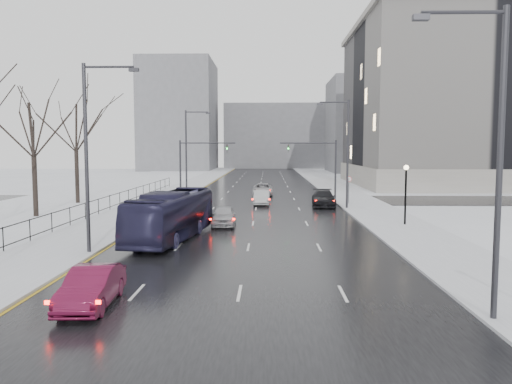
# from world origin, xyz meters

# --- Properties ---
(road) EXTENTS (16.00, 150.00, 0.04)m
(road) POSITION_xyz_m (0.00, 60.00, 0.02)
(road) COLOR black
(road) RESTS_ON ground
(cross_road) EXTENTS (130.00, 10.00, 0.04)m
(cross_road) POSITION_xyz_m (0.00, 48.00, 0.02)
(cross_road) COLOR black
(cross_road) RESTS_ON ground
(sidewalk_left) EXTENTS (5.00, 150.00, 0.16)m
(sidewalk_left) POSITION_xyz_m (-10.50, 60.00, 0.08)
(sidewalk_left) COLOR silver
(sidewalk_left) RESTS_ON ground
(sidewalk_right) EXTENTS (5.00, 150.00, 0.16)m
(sidewalk_right) POSITION_xyz_m (10.50, 60.00, 0.08)
(sidewalk_right) COLOR silver
(sidewalk_right) RESTS_ON ground
(park_strip) EXTENTS (14.00, 150.00, 0.12)m
(park_strip) POSITION_xyz_m (-20.00, 60.00, 0.06)
(park_strip) COLOR white
(park_strip) RESTS_ON ground
(tree_park_d) EXTENTS (8.75, 8.75, 12.50)m
(tree_park_d) POSITION_xyz_m (-17.80, 34.00, 0.00)
(tree_park_d) COLOR black
(tree_park_d) RESTS_ON ground
(tree_park_e) EXTENTS (9.45, 9.45, 13.50)m
(tree_park_e) POSITION_xyz_m (-18.20, 44.00, 0.00)
(tree_park_e) COLOR black
(tree_park_e) RESTS_ON ground
(iron_fence) EXTENTS (0.06, 70.00, 1.30)m
(iron_fence) POSITION_xyz_m (-13.00, 30.00, 0.91)
(iron_fence) COLOR black
(iron_fence) RESTS_ON sidewalk_left
(streetlight_r_near) EXTENTS (2.95, 0.25, 10.00)m
(streetlight_r_near) POSITION_xyz_m (8.17, 10.00, 5.62)
(streetlight_r_near) COLOR #2D2D33
(streetlight_r_near) RESTS_ON ground
(streetlight_r_mid) EXTENTS (2.95, 0.25, 10.00)m
(streetlight_r_mid) POSITION_xyz_m (8.17, 40.00, 5.62)
(streetlight_r_mid) COLOR #2D2D33
(streetlight_r_mid) RESTS_ON ground
(streetlight_l_near) EXTENTS (2.95, 0.25, 10.00)m
(streetlight_l_near) POSITION_xyz_m (-8.17, 20.00, 5.62)
(streetlight_l_near) COLOR #2D2D33
(streetlight_l_near) RESTS_ON ground
(streetlight_l_far) EXTENTS (2.95, 0.25, 10.00)m
(streetlight_l_far) POSITION_xyz_m (-8.17, 52.00, 5.62)
(streetlight_l_far) COLOR #2D2D33
(streetlight_l_far) RESTS_ON ground
(lamppost_r_mid) EXTENTS (0.36, 0.36, 4.28)m
(lamppost_r_mid) POSITION_xyz_m (11.00, 30.00, 2.94)
(lamppost_r_mid) COLOR black
(lamppost_r_mid) RESTS_ON sidewalk_right
(mast_signal_right) EXTENTS (6.10, 0.33, 6.50)m
(mast_signal_right) POSITION_xyz_m (7.33, 48.00, 4.11)
(mast_signal_right) COLOR #2D2D33
(mast_signal_right) RESTS_ON ground
(mast_signal_left) EXTENTS (6.10, 0.33, 6.50)m
(mast_signal_left) POSITION_xyz_m (-7.33, 48.00, 4.11)
(mast_signal_left) COLOR #2D2D33
(mast_signal_left) RESTS_ON ground
(no_uturn_sign) EXTENTS (0.60, 0.06, 2.70)m
(no_uturn_sign) POSITION_xyz_m (9.20, 44.00, 2.30)
(no_uturn_sign) COLOR #2D2D33
(no_uturn_sign) RESTS_ON sidewalk_right
(civic_building) EXTENTS (41.00, 31.00, 24.80)m
(civic_building) POSITION_xyz_m (35.00, 72.00, 11.21)
(civic_building) COLOR gray
(civic_building) RESTS_ON ground
(bldg_far_right) EXTENTS (24.00, 20.00, 22.00)m
(bldg_far_right) POSITION_xyz_m (28.00, 115.00, 11.00)
(bldg_far_right) COLOR slate
(bldg_far_right) RESTS_ON ground
(bldg_far_left) EXTENTS (18.00, 22.00, 28.00)m
(bldg_far_left) POSITION_xyz_m (-22.00, 125.00, 14.00)
(bldg_far_left) COLOR slate
(bldg_far_left) RESTS_ON ground
(bldg_far_center) EXTENTS (30.00, 18.00, 18.00)m
(bldg_far_center) POSITION_xyz_m (4.00, 140.00, 9.00)
(bldg_far_center) COLOR slate
(bldg_far_center) RESTS_ON ground
(sedan_left_near) EXTENTS (1.66, 4.29, 1.39)m
(sedan_left_near) POSITION_xyz_m (-5.14, 11.26, 0.74)
(sedan_left_near) COLOR maroon
(sedan_left_near) RESTS_ON road
(bus) EXTENTS (3.92, 10.92, 2.97)m
(bus) POSITION_xyz_m (-4.80, 24.34, 1.53)
(bus) COLOR #232140
(bus) RESTS_ON road
(sedan_center_near) EXTENTS (1.81, 4.23, 1.43)m
(sedan_center_near) POSITION_xyz_m (-2.09, 29.87, 0.75)
(sedan_center_near) COLOR #AFB0B4
(sedan_center_near) RESTS_ON road
(sedan_right_near) EXTENTS (1.62, 4.41, 1.44)m
(sedan_right_near) POSITION_xyz_m (0.50, 43.25, 0.76)
(sedan_right_near) COLOR #AAACAF
(sedan_right_near) RESTS_ON road
(sedan_right_cross) EXTENTS (2.37, 5.10, 1.41)m
(sedan_right_cross) POSITION_xyz_m (0.50, 53.23, 0.75)
(sedan_right_cross) COLOR #B2B0B4
(sedan_right_cross) RESTS_ON road
(sedan_right_far) EXTENTS (2.49, 5.48, 1.56)m
(sedan_right_far) POSITION_xyz_m (6.49, 42.02, 0.82)
(sedan_right_far) COLOR black
(sedan_right_far) RESTS_ON road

